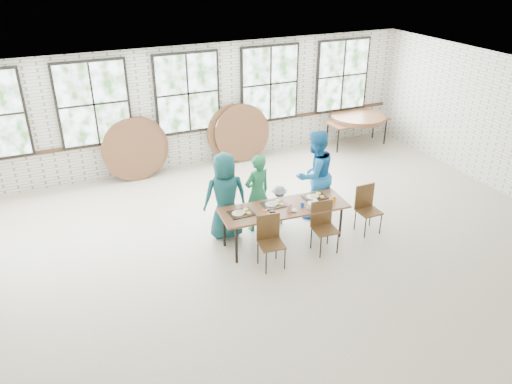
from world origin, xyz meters
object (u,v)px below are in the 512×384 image
(chair_near_left, at_px, (270,236))
(storage_table, at_px, (357,122))
(dining_table, at_px, (284,209))
(chair_near_right, at_px, (323,222))

(chair_near_left, xyz_separation_m, storage_table, (4.74, 4.27, 0.13))
(dining_table, xyz_separation_m, storage_table, (4.18, 3.71, -0.00))
(dining_table, bearing_deg, chair_near_left, -130.56)
(chair_near_left, xyz_separation_m, chair_near_right, (1.10, 0.05, 0.00))
(chair_near_left, bearing_deg, chair_near_right, 9.41)
(dining_table, bearing_deg, storage_table, 45.80)
(dining_table, distance_m, chair_near_left, 0.80)
(dining_table, height_order, chair_near_left, chair_near_left)
(dining_table, relative_size, chair_near_left, 2.58)
(dining_table, xyz_separation_m, chair_near_right, (0.55, -0.51, -0.13))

